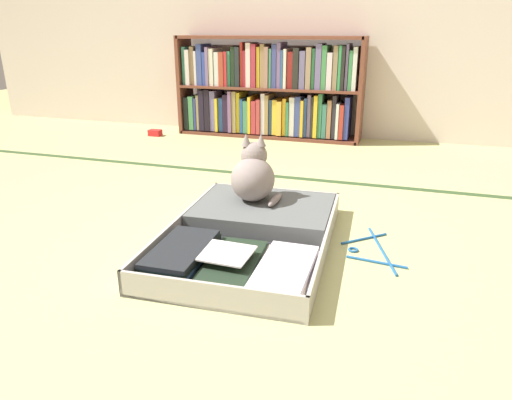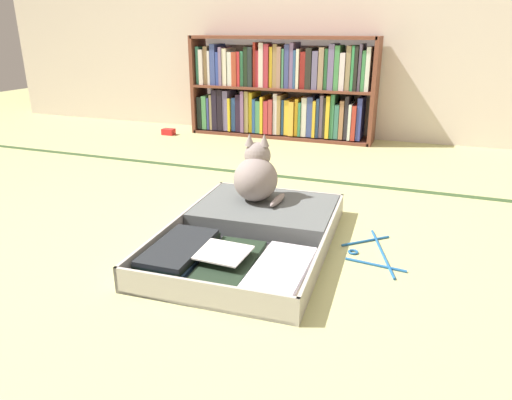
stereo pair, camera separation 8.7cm
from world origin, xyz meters
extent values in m
plane|color=tan|center=(0.00, 0.00, 0.00)|extent=(10.00, 10.00, 0.00)
cube|color=#324B28|center=(0.00, 1.18, 0.00)|extent=(4.80, 0.05, 0.00)
cube|color=brown|center=(-1.15, 2.25, 0.39)|extent=(0.03, 0.26, 0.79)
cube|color=brown|center=(0.31, 2.25, 0.39)|extent=(0.03, 0.26, 0.79)
cube|color=brown|center=(-0.42, 2.25, 0.77)|extent=(1.47, 0.26, 0.02)
cube|color=brown|center=(-0.42, 2.25, 0.01)|extent=(1.47, 0.26, 0.02)
cube|color=brown|center=(-0.42, 2.25, 0.39)|extent=(1.44, 0.26, 0.02)
cube|color=black|center=(-1.10, 2.24, 0.17)|extent=(0.04, 0.22, 0.27)
cube|color=#478A52|center=(-1.06, 2.25, 0.17)|extent=(0.04, 0.22, 0.28)
cube|color=navy|center=(-1.02, 2.25, 0.17)|extent=(0.02, 0.22, 0.26)
cube|color=#96845C|center=(-1.00, 2.25, 0.18)|extent=(0.02, 0.22, 0.29)
cube|color=black|center=(-0.96, 2.24, 0.20)|extent=(0.04, 0.22, 0.33)
cube|color=black|center=(-0.91, 2.24, 0.20)|extent=(0.04, 0.22, 0.34)
cube|color=slate|center=(-0.87, 2.25, 0.20)|extent=(0.04, 0.22, 0.33)
cube|color=gold|center=(-0.83, 2.24, 0.17)|extent=(0.02, 0.22, 0.27)
cube|color=#2D5097|center=(-0.80, 2.26, 0.17)|extent=(0.04, 0.22, 0.27)
cube|color=#281B2E|center=(-0.75, 2.25, 0.18)|extent=(0.04, 0.22, 0.30)
cube|color=slate|center=(-0.71, 2.24, 0.20)|extent=(0.03, 0.22, 0.33)
cube|color=#998552|center=(-0.68, 2.25, 0.20)|extent=(0.03, 0.22, 0.33)
cube|color=gold|center=(-0.65, 2.26, 0.19)|extent=(0.03, 0.22, 0.32)
cube|color=#285191|center=(-0.62, 2.25, 0.17)|extent=(0.02, 0.22, 0.27)
cube|color=#43875E|center=(-0.58, 2.25, 0.16)|extent=(0.04, 0.22, 0.26)
cube|color=yellow|center=(-0.55, 2.24, 0.18)|extent=(0.02, 0.22, 0.29)
cube|color=#BB353C|center=(-0.51, 2.24, 0.17)|extent=(0.04, 0.22, 0.26)
cube|color=#B33F3D|center=(-0.47, 2.24, 0.17)|extent=(0.03, 0.22, 0.28)
cube|color=silver|center=(-0.43, 2.25, 0.20)|extent=(0.03, 0.22, 0.32)
cube|color=#9D7F4B|center=(-0.40, 2.25, 0.19)|extent=(0.03, 0.22, 0.31)
cube|color=#2A518E|center=(-0.37, 2.26, 0.17)|extent=(0.02, 0.22, 0.28)
cube|color=gold|center=(-0.34, 2.26, 0.17)|extent=(0.04, 0.22, 0.28)
cube|color=#F1B33E|center=(-0.30, 2.24, 0.17)|extent=(0.04, 0.22, 0.27)
cube|color=gold|center=(-0.26, 2.26, 0.18)|extent=(0.03, 0.22, 0.29)
cube|color=#347E55|center=(-0.23, 2.25, 0.17)|extent=(0.02, 0.22, 0.26)
cube|color=silver|center=(-0.20, 2.25, 0.19)|extent=(0.04, 0.22, 0.30)
cube|color=#39478B|center=(-0.15, 2.25, 0.19)|extent=(0.04, 0.22, 0.31)
cube|color=gold|center=(-0.12, 2.24, 0.18)|extent=(0.02, 0.22, 0.28)
cube|color=#2D4881|center=(-0.09, 2.25, 0.18)|extent=(0.02, 0.22, 0.30)
cube|color=slate|center=(-0.06, 2.26, 0.20)|extent=(0.03, 0.22, 0.32)
cube|color=#262621|center=(-0.04, 2.25, 0.19)|extent=(0.02, 0.22, 0.31)
cube|color=yellow|center=(-0.01, 2.25, 0.20)|extent=(0.03, 0.22, 0.32)
cube|color=#367B4E|center=(0.02, 2.25, 0.20)|extent=(0.03, 0.22, 0.34)
cube|color=#397665|center=(0.06, 2.25, 0.17)|extent=(0.03, 0.22, 0.26)
cube|color=#A37250|center=(0.09, 2.25, 0.18)|extent=(0.03, 0.22, 0.29)
cube|color=#28242B|center=(0.13, 2.26, 0.20)|extent=(0.03, 0.22, 0.33)
cube|color=silver|center=(0.16, 2.24, 0.17)|extent=(0.02, 0.22, 0.27)
cube|color=#AF3429|center=(0.19, 2.24, 0.16)|extent=(0.03, 0.22, 0.26)
cube|color=#364090|center=(0.23, 2.25, 0.19)|extent=(0.04, 0.22, 0.32)
cube|color=#377A64|center=(-1.11, 2.26, 0.55)|extent=(0.03, 0.22, 0.30)
cube|color=silver|center=(-1.07, 2.24, 0.54)|extent=(0.03, 0.22, 0.28)
cube|color=#987958|center=(-1.04, 2.26, 0.55)|extent=(0.03, 0.22, 0.30)
cube|color=silver|center=(-1.01, 2.25, 0.54)|extent=(0.02, 0.22, 0.27)
cube|color=#3C4B93|center=(-0.97, 2.25, 0.56)|extent=(0.04, 0.22, 0.32)
cube|color=#304296|center=(-0.93, 2.25, 0.53)|extent=(0.03, 0.22, 0.26)
cube|color=slate|center=(-0.90, 2.24, 0.55)|extent=(0.03, 0.22, 0.30)
cube|color=silver|center=(-0.87, 2.25, 0.55)|extent=(0.04, 0.22, 0.29)
cube|color=silver|center=(-0.82, 2.25, 0.53)|extent=(0.04, 0.22, 0.26)
cube|color=#AC402B|center=(-0.78, 2.24, 0.53)|extent=(0.04, 0.22, 0.26)
cube|color=red|center=(-0.74, 2.24, 0.53)|extent=(0.02, 0.22, 0.27)
cube|color=#337B58|center=(-0.72, 2.25, 0.54)|extent=(0.03, 0.22, 0.27)
cube|color=black|center=(-0.68, 2.25, 0.55)|extent=(0.03, 0.22, 0.30)
cube|color=#222A2B|center=(-0.64, 2.24, 0.55)|extent=(0.03, 0.22, 0.30)
cube|color=red|center=(-0.61, 2.26, 0.57)|extent=(0.02, 0.22, 0.34)
cube|color=#BC2F3E|center=(-0.59, 2.26, 0.54)|extent=(0.03, 0.22, 0.28)
cube|color=beige|center=(-0.55, 2.25, 0.57)|extent=(0.04, 0.22, 0.33)
cube|color=#AD2F3F|center=(-0.51, 2.24, 0.56)|extent=(0.04, 0.22, 0.32)
cube|color=gold|center=(-0.48, 2.25, 0.55)|extent=(0.02, 0.22, 0.30)
cube|color=#98784E|center=(-0.44, 2.25, 0.56)|extent=(0.03, 0.22, 0.32)
cube|color=#9F7362|center=(-0.41, 2.24, 0.56)|extent=(0.03, 0.22, 0.31)
cube|color=#478260|center=(-0.38, 2.25, 0.55)|extent=(0.02, 0.22, 0.29)
cube|color=#3C4484|center=(-0.35, 2.25, 0.56)|extent=(0.04, 0.22, 0.32)
cube|color=slate|center=(-0.31, 2.25, 0.57)|extent=(0.03, 0.22, 0.34)
cube|color=#305385|center=(-0.28, 2.24, 0.54)|extent=(0.02, 0.22, 0.28)
cube|color=silver|center=(-0.26, 2.24, 0.55)|extent=(0.02, 0.22, 0.29)
cube|color=red|center=(-0.22, 2.26, 0.54)|extent=(0.04, 0.22, 0.27)
cube|color=#272520|center=(-0.18, 2.24, 0.55)|extent=(0.04, 0.22, 0.30)
cube|color=slate|center=(-0.13, 2.25, 0.54)|extent=(0.04, 0.22, 0.28)
cube|color=#9A7E63|center=(-0.08, 2.24, 0.56)|extent=(0.04, 0.22, 0.31)
cube|color=#37834D|center=(-0.05, 2.26, 0.55)|extent=(0.02, 0.22, 0.30)
cube|color=slate|center=(-0.01, 2.25, 0.57)|extent=(0.04, 0.22, 0.33)
cube|color=#438A4E|center=(0.04, 2.25, 0.56)|extent=(0.04, 0.22, 0.32)
cube|color=silver|center=(0.08, 2.25, 0.54)|extent=(0.04, 0.22, 0.27)
cube|color=#91795A|center=(0.12, 2.25, 0.56)|extent=(0.04, 0.22, 0.32)
cube|color=#33894F|center=(0.15, 2.24, 0.56)|extent=(0.02, 0.22, 0.32)
cube|color=black|center=(0.18, 2.24, 0.56)|extent=(0.02, 0.22, 0.32)
cube|color=slate|center=(0.20, 2.25, 0.57)|extent=(0.02, 0.22, 0.33)
cube|color=#3C864D|center=(0.23, 2.25, 0.55)|extent=(0.03, 0.22, 0.29)
cube|color=silver|center=(0.26, 2.25, 0.56)|extent=(0.03, 0.22, 0.31)
cube|color=#B4ADA5|center=(0.10, -0.01, 0.01)|extent=(0.65, 0.51, 0.01)
cube|color=#B4ADA5|center=(0.11, -0.25, 0.05)|extent=(0.63, 0.04, 0.10)
cube|color=#B4ADA5|center=(-0.21, -0.03, 0.05)|extent=(0.03, 0.48, 0.10)
cube|color=#B4ADA5|center=(0.40, 0.00, 0.05)|extent=(0.03, 0.48, 0.10)
cube|color=#534D58|center=(0.10, -0.01, 0.02)|extent=(0.63, 0.48, 0.01)
cube|color=#B4ADA5|center=(0.07, 0.46, 0.01)|extent=(0.65, 0.51, 0.01)
cube|color=#B4ADA5|center=(0.06, 0.70, 0.05)|extent=(0.63, 0.04, 0.10)
cube|color=#B4ADA5|center=(-0.23, 0.45, 0.05)|extent=(0.03, 0.48, 0.10)
cube|color=#B4ADA5|center=(0.38, 0.48, 0.05)|extent=(0.03, 0.48, 0.10)
cube|color=#534D58|center=(0.07, 0.46, 0.02)|extent=(0.63, 0.48, 0.01)
cylinder|color=black|center=(0.09, 0.23, 0.02)|extent=(0.61, 0.04, 0.02)
cube|color=navy|center=(-0.10, -0.01, 0.03)|extent=(0.19, 0.35, 0.01)
cube|color=#2D4B6F|center=(-0.10, -0.03, 0.04)|extent=(0.20, 0.40, 0.02)
cube|color=black|center=(-0.10, -0.02, 0.06)|extent=(0.18, 0.35, 0.02)
cube|color=black|center=(-0.10, -0.03, 0.08)|extent=(0.19, 0.35, 0.02)
cube|color=slate|center=(0.10, -0.01, 0.03)|extent=(0.18, 0.36, 0.02)
cube|color=#202F20|center=(0.10, -0.02, 0.05)|extent=(0.20, 0.40, 0.02)
cube|color=#B6A78D|center=(0.28, 0.00, 0.03)|extent=(0.21, 0.41, 0.02)
cube|color=silver|center=(0.29, 0.00, 0.05)|extent=(0.18, 0.37, 0.02)
cube|color=white|center=(0.07, -0.02, 0.09)|extent=(0.20, 0.18, 0.01)
cube|color=#5A5E5E|center=(0.07, 0.46, 0.05)|extent=(0.62, 0.47, 0.08)
torus|color=white|center=(0.01, 0.46, 0.09)|extent=(0.15, 0.15, 0.01)
cylinder|color=black|center=(-0.11, 0.68, 0.05)|extent=(0.02, 0.02, 0.09)
cylinder|color=black|center=(0.24, 0.69, 0.05)|extent=(0.02, 0.02, 0.09)
cube|color=red|center=(0.12, -0.24, 0.03)|extent=(0.04, 0.00, 0.02)
cube|color=white|center=(0.23, -0.23, 0.05)|extent=(0.03, 0.00, 0.02)
ellipsoid|color=gray|center=(0.01, 0.50, 0.20)|extent=(0.24, 0.26, 0.20)
ellipsoid|color=gray|center=(0.00, 0.56, 0.15)|extent=(0.15, 0.11, 0.11)
sphere|color=gray|center=(0.00, 0.55, 0.29)|extent=(0.12, 0.12, 0.12)
cone|color=gray|center=(0.03, 0.56, 0.37)|extent=(0.05, 0.05, 0.06)
cone|color=gray|center=(-0.03, 0.54, 0.37)|extent=(0.05, 0.05, 0.06)
sphere|color=gold|center=(0.01, 0.61, 0.30)|extent=(0.02, 0.02, 0.02)
sphere|color=gold|center=(-0.03, 0.60, 0.30)|extent=(0.02, 0.02, 0.02)
ellipsoid|color=gray|center=(0.12, 0.49, 0.11)|extent=(0.04, 0.17, 0.03)
cylinder|color=#1E5A9A|center=(0.60, 0.34, 0.00)|extent=(0.14, 0.40, 0.01)
cylinder|color=#1E5A9A|center=(0.59, 0.23, 0.01)|extent=(0.23, 0.04, 0.01)
cylinder|color=#1E5A9A|center=(0.53, 0.43, 0.01)|extent=(0.18, 0.16, 0.01)
torus|color=#1E5A9A|center=(0.49, 0.31, 0.01)|extent=(0.05, 0.05, 0.01)
cube|color=red|center=(-1.32, 1.98, 0.03)|extent=(0.10, 0.07, 0.05)
camera|label=1|loc=(0.62, -1.40, 0.83)|focal=32.62mm
camera|label=2|loc=(0.71, -1.38, 0.83)|focal=32.62mm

